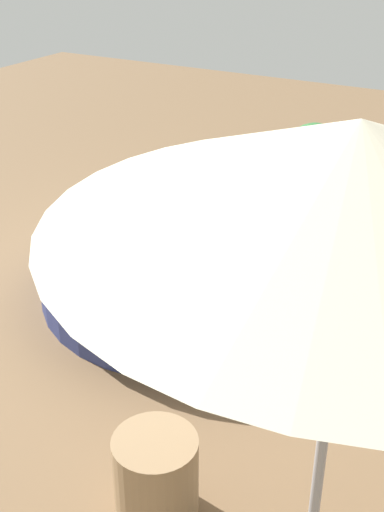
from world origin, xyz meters
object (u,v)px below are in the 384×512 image
at_px(throw_pillow_1, 114,214).
at_px(planter, 313,159).
at_px(patio_chair, 378,190).
at_px(side_table, 156,478).
at_px(round_bed, 192,261).
at_px(throw_pillow_0, 232,197).
at_px(patio_umbrella, 354,180).

relative_size(throw_pillow_1, planter, 0.54).
distance_m(patio_chair, planter, 1.09).
bearing_deg(side_table, patio_chair, 88.69).
relative_size(round_bed, throw_pillow_0, 5.64).
bearing_deg(throw_pillow_1, side_table, -50.14).
xyz_separation_m(throw_pillow_0, patio_umbrella, (1.85, -2.89, 1.49)).
distance_m(round_bed, throw_pillow_0, 0.77).
distance_m(patio_umbrella, side_table, 2.05).
bearing_deg(patio_chair, throw_pillow_1, -123.77).
bearing_deg(patio_umbrella, planter, 110.27).
xyz_separation_m(throw_pillow_0, side_table, (0.99, -2.87, -0.37)).
xyz_separation_m(round_bed, throw_pillow_0, (0.02, 0.69, 0.34)).
bearing_deg(round_bed, throw_pillow_0, 88.26).
bearing_deg(patio_umbrella, throw_pillow_0, 122.68).
distance_m(patio_umbrella, planter, 5.06).
bearing_deg(side_table, throw_pillow_0, 109.00).
bearing_deg(throw_pillow_0, side_table, -71.00).
height_order(throw_pillow_1, patio_umbrella, patio_umbrella).
height_order(throw_pillow_0, throw_pillow_1, throw_pillow_1).
distance_m(throw_pillow_0, side_table, 3.06).
height_order(throw_pillow_0, planter, planter).
distance_m(throw_pillow_0, patio_chair, 1.46).
distance_m(round_bed, side_table, 2.40).
bearing_deg(patio_chair, patio_umbrella, -69.06).
bearing_deg(planter, side_table, -79.92).
height_order(round_bed, side_table, round_bed).
height_order(throw_pillow_1, patio_chair, patio_chair).
height_order(throw_pillow_0, side_table, throw_pillow_0).
xyz_separation_m(patio_umbrella, planter, (-1.66, 4.50, -1.59)).
xyz_separation_m(throw_pillow_0, patio_chair, (1.08, 0.98, -0.07)).
relative_size(round_bed, planter, 2.87).
relative_size(patio_umbrella, side_table, 4.48).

